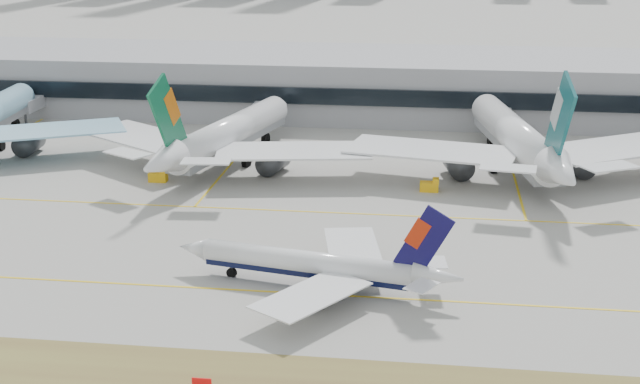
# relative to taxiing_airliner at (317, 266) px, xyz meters

# --- Properties ---
(ground) EXTENTS (3000.00, 3000.00, 0.00)m
(ground) POSITION_rel_taxiing_airliner_xyz_m (-2.73, 2.89, -3.38)
(ground) COLOR #98958E
(ground) RESTS_ON ground
(taxiing_airliner) EXTENTS (41.45, 35.56, 14.02)m
(taxiing_airliner) POSITION_rel_taxiing_airliner_xyz_m (0.00, 0.00, 0.00)
(taxiing_airliner) COLOR white
(taxiing_airliner) RESTS_ON ground
(widebody_eva) EXTENTS (64.50, 64.18, 23.56)m
(widebody_eva) POSITION_rel_taxiing_airliner_xyz_m (-27.05, 60.06, 2.88)
(widebody_eva) COLOR white
(widebody_eva) RESTS_ON ground
(widebody_cathay) EXTENTS (70.56, 69.90, 25.55)m
(widebody_cathay) POSITION_rel_taxiing_airliner_xyz_m (31.98, 62.16, 3.41)
(widebody_cathay) COLOR white
(widebody_cathay) RESTS_ON ground
(terminal) EXTENTS (280.00, 43.10, 15.00)m
(terminal) POSITION_rel_taxiing_airliner_xyz_m (-2.73, 117.73, 4.12)
(terminal) COLOR gray
(terminal) RESTS_ON ground
(hold_sign_left) EXTENTS (2.20, 0.15, 1.35)m
(hold_sign_left) POSITION_rel_taxiing_airliner_xyz_m (-8.87, -29.11, -2.50)
(hold_sign_left) COLOR red
(hold_sign_left) RESTS_ON ground
(gse_c) EXTENTS (3.55, 2.00, 2.60)m
(gse_c) POSITION_rel_taxiing_airliner_xyz_m (14.98, 47.87, -2.33)
(gse_c) COLOR #F6B10C
(gse_c) RESTS_ON ground
(gse_b) EXTENTS (3.55, 2.00, 2.60)m
(gse_b) POSITION_rel_taxiing_airliner_xyz_m (-37.56, 47.37, -2.33)
(gse_b) COLOR #F6B10C
(gse_b) RESTS_ON ground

